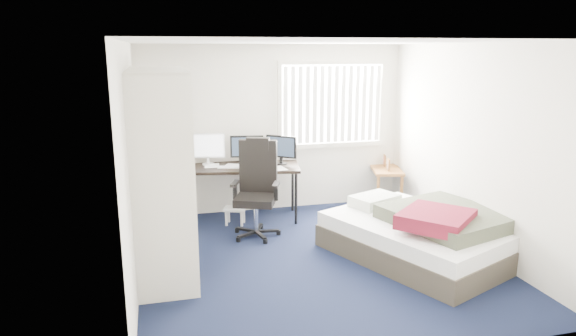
# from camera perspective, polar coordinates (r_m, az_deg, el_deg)

# --- Properties ---
(ground) EXTENTS (4.20, 4.20, 0.00)m
(ground) POSITION_cam_1_polar(r_m,az_deg,el_deg) (6.16, 3.04, -10.12)
(ground) COLOR black
(ground) RESTS_ON ground
(room_shell) EXTENTS (4.20, 4.20, 4.20)m
(room_shell) POSITION_cam_1_polar(r_m,az_deg,el_deg) (5.74, 3.23, 3.87)
(room_shell) COLOR silver
(room_shell) RESTS_ON ground
(window_assembly) EXTENTS (1.72, 0.09, 1.32)m
(window_assembly) POSITION_cam_1_polar(r_m,az_deg,el_deg) (7.93, 4.92, 7.06)
(window_assembly) COLOR white
(window_assembly) RESTS_ON ground
(closet) EXTENTS (0.64, 1.84, 2.22)m
(closet) POSITION_cam_1_polar(r_m,az_deg,el_deg) (5.76, -13.69, 1.95)
(closet) COLOR beige
(closet) RESTS_ON ground
(desk) EXTENTS (1.70, 1.03, 1.25)m
(desk) POSITION_cam_1_polar(r_m,az_deg,el_deg) (7.42, -4.96, 0.45)
(desk) COLOR black
(desk) RESTS_ON ground
(office_chair) EXTENTS (0.78, 0.78, 1.29)m
(office_chair) POSITION_cam_1_polar(r_m,az_deg,el_deg) (6.82, -3.50, -3.40)
(office_chair) COLOR black
(office_chair) RESTS_ON ground
(footstool) EXTENTS (0.36, 0.33, 0.24)m
(footstool) POSITION_cam_1_polar(r_m,az_deg,el_deg) (7.31, -5.92, -4.83)
(footstool) COLOR white
(footstool) RESTS_ON ground
(nightstand) EXTENTS (0.65, 0.95, 0.78)m
(nightstand) POSITION_cam_1_polar(r_m,az_deg,el_deg) (8.26, 10.79, -0.43)
(nightstand) COLOR brown
(nightstand) RESTS_ON ground
(bed) EXTENTS (2.22, 2.49, 0.68)m
(bed) POSITION_cam_1_polar(r_m,az_deg,el_deg) (6.36, 14.84, -7.05)
(bed) COLOR #393329
(bed) RESTS_ON ground
(pine_box) EXTENTS (0.44, 0.38, 0.28)m
(pine_box) POSITION_cam_1_polar(r_m,az_deg,el_deg) (5.67, -12.68, -11.08)
(pine_box) COLOR tan
(pine_box) RESTS_ON ground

